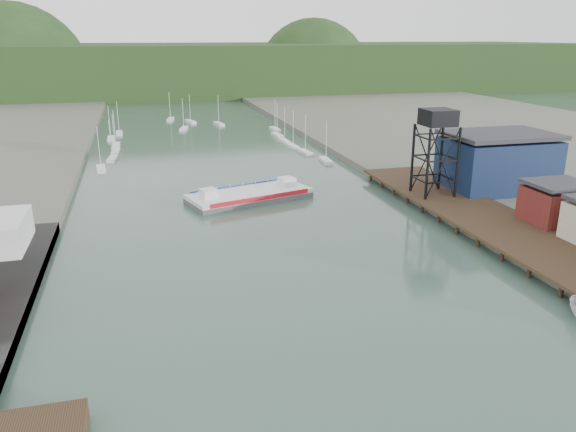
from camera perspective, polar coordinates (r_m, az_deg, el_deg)
east_pier at (r=100.85m, az=18.92°, el=0.16°), size 14.00×70.00×2.45m
lift_tower at (r=107.59m, az=14.97°, el=9.13°), size 6.50×6.50×16.00m
blue_shed at (r=118.75m, az=20.50°, el=5.16°), size 20.50×14.50×11.30m
marina_sailboats at (r=176.47m, az=-8.88°, el=7.73°), size 57.71×92.65×0.90m
distant_hills at (r=336.66m, az=-12.88°, el=14.01°), size 500.00×120.00×80.00m
chain_ferry at (r=110.52m, az=-3.94°, el=2.13°), size 25.65×16.04×3.44m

